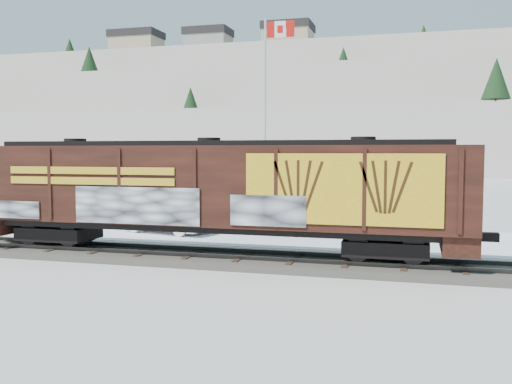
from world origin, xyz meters
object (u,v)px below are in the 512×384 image
(car_white, at_px, (166,217))
(car_dark, at_px, (318,220))
(hopper_railcar, at_px, (209,189))
(car_silver, at_px, (219,216))
(flagpole, at_px, (267,145))

(car_white, height_order, car_dark, car_white)
(car_white, bearing_deg, hopper_railcar, -130.57)
(car_silver, bearing_deg, flagpole, -25.34)
(flagpole, relative_size, car_white, 2.52)
(car_silver, bearing_deg, hopper_railcar, -178.75)
(flagpole, distance_m, car_dark, 8.32)
(flagpole, distance_m, car_silver, 7.36)
(hopper_railcar, height_order, car_dark, hopper_railcar)
(car_white, bearing_deg, flagpole, -11.56)
(car_dark, bearing_deg, car_white, 88.01)
(hopper_railcar, distance_m, flagpole, 14.36)
(hopper_railcar, distance_m, car_silver, 8.62)
(hopper_railcar, height_order, car_silver, hopper_railcar)
(hopper_railcar, relative_size, flagpole, 1.57)
(hopper_railcar, bearing_deg, car_dark, 70.41)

